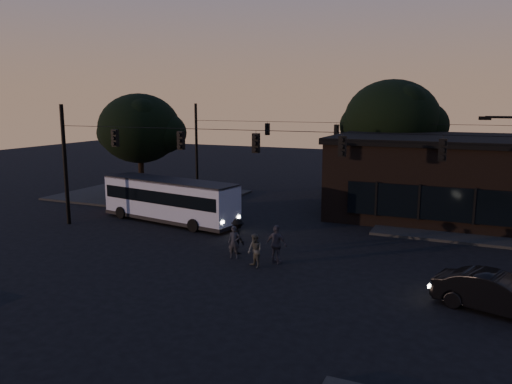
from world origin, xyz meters
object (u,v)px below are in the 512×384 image
at_px(pedestrian_b, 255,251).
at_px(pedestrian_d, 238,236).
at_px(car, 496,293).
at_px(bus, 170,198).
at_px(building, 452,177).
at_px(pedestrian_a, 234,242).
at_px(pedestrian_c, 277,244).

height_order(pedestrian_b, pedestrian_d, pedestrian_d).
bearing_deg(car, bus, 85.20).
height_order(bus, pedestrian_b, bus).
height_order(building, pedestrian_b, building).
bearing_deg(pedestrian_a, car, -25.55).
bearing_deg(building, pedestrian_c, -116.63).
bearing_deg(building, pedestrian_b, -117.44).
relative_size(pedestrian_b, pedestrian_c, 0.85).
relative_size(car, pedestrian_a, 2.69).
relative_size(bus, pedestrian_c, 5.34).
height_order(building, pedestrian_a, building).
distance_m(pedestrian_b, pedestrian_d, 2.33).
bearing_deg(pedestrian_b, bus, 179.64).
bearing_deg(building, bus, -151.38).
distance_m(bus, car, 20.10).
distance_m(building, car, 16.31).
relative_size(bus, car, 2.30).
bearing_deg(pedestrian_c, pedestrian_a, 13.31).
height_order(pedestrian_c, pedestrian_d, pedestrian_c).
bearing_deg(bus, car, -10.59).
relative_size(building, car, 3.52).
bearing_deg(pedestrian_c, building, -105.48).
relative_size(building, pedestrian_a, 9.47).
distance_m(car, pedestrian_a, 11.81).
distance_m(car, pedestrian_b, 10.22).
bearing_deg(car, building, 24.34).
bearing_deg(car, pedestrian_a, 96.48).
xyz_separation_m(bus, pedestrian_d, (6.97, -4.37, -0.64)).
xyz_separation_m(pedestrian_c, pedestrian_d, (-2.40, 0.70, -0.03)).
bearing_deg(pedestrian_d, building, -85.72).
height_order(pedestrian_b, pedestrian_c, pedestrian_c).
xyz_separation_m(car, pedestrian_a, (-11.65, 1.91, 0.09)).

